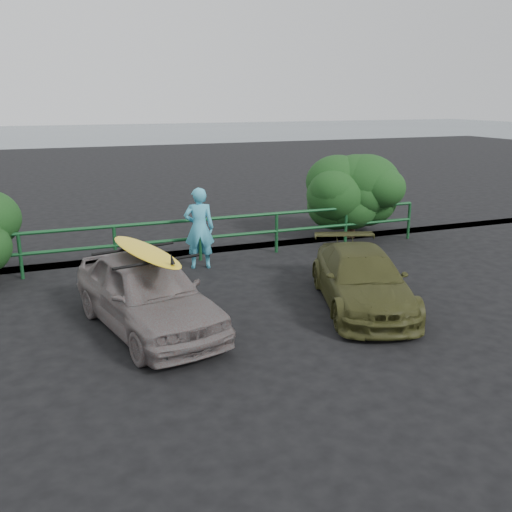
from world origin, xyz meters
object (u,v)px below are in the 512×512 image
Objects in this scene: guardrail at (159,243)px; surfboard at (145,251)px; sedan at (147,293)px; olive_vehicle at (362,279)px; man at (199,228)px.

guardrail is 3.99m from surfboard.
guardrail is at bearing 63.14° from sedan.
olive_vehicle is at bearing -54.81° from guardrail.
sedan reaches higher than olive_vehicle.
sedan is 3.68m from man.
surfboard reaches higher than olive_vehicle.
olive_vehicle is at bearing -17.42° from surfboard.
man is at bearing 48.20° from surfboard.
sedan is 1.51× the size of surfboard.
guardrail is 3.90m from sedan.
olive_vehicle is 1.46× the size of surfboard.
man is at bearing 139.13° from olive_vehicle.
guardrail is 5.61× the size of surfboard.
sedan reaches higher than guardrail.
surfboard is at bearing -11.92° from sedan.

